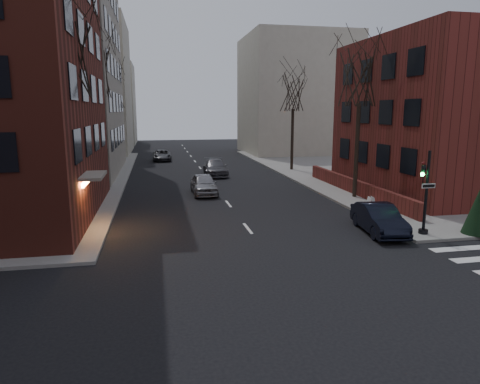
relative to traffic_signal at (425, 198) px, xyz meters
name	(u,v)px	position (x,y,z in m)	size (l,w,h in m)	color
ground	(351,360)	(-7.94, -8.99, -1.91)	(160.00, 160.00, 0.00)	black
building_left_tan	(6,17)	(-24.94, 25.01, 12.09)	(18.00, 18.00, 28.00)	#A19585
building_right_brick	(451,117)	(8.56, 10.01, 3.59)	(12.00, 14.00, 11.00)	maroon
low_wall_right	(355,187)	(1.36, 10.01, -1.26)	(0.35, 16.00, 1.00)	maroon
building_distant_la	(76,88)	(-22.94, 46.01, 7.09)	(14.00, 16.00, 18.00)	#BBB39E
building_distant_ra	(295,96)	(7.06, 41.01, 6.09)	(14.00, 14.00, 16.00)	#BBB39E
building_distant_lb	(106,104)	(-20.94, 63.01, 5.09)	(10.00, 12.00, 14.00)	#BBB39E
traffic_signal	(425,198)	(0.00, 0.00, 0.00)	(0.76, 0.44, 4.00)	black
tree_left_a	(62,58)	(-16.74, 5.01, 6.56)	(4.18, 4.18, 10.26)	#2D231C
tree_left_b	(95,71)	(-16.74, 17.01, 7.00)	(4.40, 4.40, 10.80)	#2D231C
tree_left_c	(113,91)	(-16.74, 31.01, 6.12)	(3.96, 3.96, 9.72)	#2D231C
tree_right_a	(360,78)	(0.86, 9.01, 6.12)	(3.96, 3.96, 9.72)	#2D231C
tree_right_b	(293,93)	(0.86, 23.01, 5.68)	(3.74, 3.74, 9.18)	#2D231C
streetlamp_near	(101,136)	(-16.14, 13.01, 2.33)	(0.36, 0.36, 6.28)	black
streetlamp_far	(122,126)	(-16.14, 33.01, 2.33)	(0.36, 0.36, 6.28)	black
parked_sedan	(379,219)	(-1.74, 1.01, -1.19)	(1.51, 4.34, 1.43)	black
car_lane_silver	(204,184)	(-9.13, 12.66, -1.18)	(1.73, 4.30, 1.47)	gray
car_lane_gray	(215,168)	(-7.08, 21.39, -1.17)	(2.07, 5.08, 1.47)	#47474D
car_lane_far	(162,155)	(-11.76, 34.40, -1.27)	(2.13, 4.63, 1.29)	#3B3C40
sandwich_board	(371,205)	(-0.34, 4.46, -1.29)	(0.41, 0.58, 0.93)	silver
evergreen_shrub	(478,211)	(2.56, -0.49, -0.63)	(1.35, 1.35, 2.25)	black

